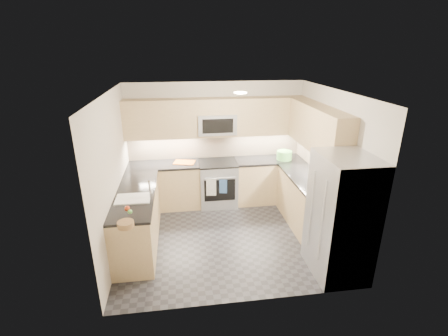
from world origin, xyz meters
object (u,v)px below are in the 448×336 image
gas_range (218,184)px  cutting_board (184,162)px  refrigerator (341,217)px  fruit_basket (126,224)px  microwave (217,124)px  utensil_bowl (284,155)px

gas_range → cutting_board: size_ratio=2.21×
refrigerator → fruit_basket: 2.95m
microwave → refrigerator: microwave is taller
refrigerator → fruit_basket: size_ratio=8.39×
refrigerator → microwave: bearing=119.6°
microwave → cutting_board: (-0.67, -0.08, -0.75)m
microwave → cutting_board: microwave is taller
microwave → cutting_board: bearing=-173.2°
gas_range → cutting_board: 0.83m
gas_range → refrigerator: bearing=-59.1°
microwave → utensil_bowl: bearing=-6.8°
fruit_basket → gas_range: bearing=57.6°
refrigerator → gas_range: bearing=120.9°
utensil_bowl → fruit_basket: (-2.88, -2.31, -0.05)m
gas_range → refrigerator: refrigerator is taller
refrigerator → utensil_bowl: (-0.06, 2.38, 0.13)m
refrigerator → utensil_bowl: bearing=91.5°
microwave → fruit_basket: microwave is taller
gas_range → utensil_bowl: utensil_bowl is taller
microwave → utensil_bowl: size_ratio=2.43×
utensil_bowl → refrigerator: bearing=-88.5°
gas_range → fruit_basket: fruit_basket is taller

